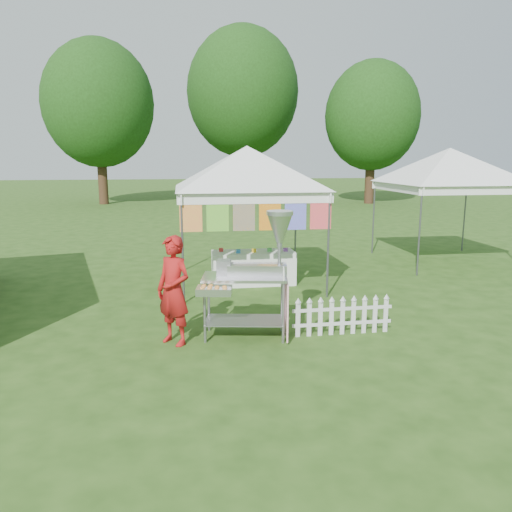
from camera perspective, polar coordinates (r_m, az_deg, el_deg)
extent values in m
plane|color=#264614|center=(7.89, 2.44, -9.21)|extent=(120.00, 120.00, 0.00)
cylinder|color=#59595E|center=(9.49, -8.39, 0.75)|extent=(0.04, 0.04, 2.10)
cylinder|color=#59595E|center=(9.91, 8.26, 1.19)|extent=(0.04, 0.04, 2.10)
cylinder|color=#59595E|center=(12.30, -8.48, 3.11)|extent=(0.04, 0.04, 2.10)
cylinder|color=#59595E|center=(12.62, 4.54, 3.40)|extent=(0.04, 0.04, 2.10)
cube|color=white|center=(9.48, 0.12, 6.65)|extent=(3.00, 0.03, 0.22)
cube|color=white|center=(12.29, -1.92, 7.67)|extent=(3.00, 0.03, 0.22)
pyramid|color=white|center=(10.86, -1.05, 12.50)|extent=(4.24, 4.24, 0.90)
cylinder|color=#59595E|center=(9.47, 0.12, 7.13)|extent=(3.00, 0.03, 0.03)
cube|color=#EB1A46|center=(9.40, -7.47, 4.86)|extent=(0.42, 0.01, 0.70)
cube|color=green|center=(9.42, -4.42, 4.94)|extent=(0.42, 0.01, 0.70)
cube|color=orange|center=(9.47, -1.39, 5.00)|extent=(0.42, 0.01, 0.70)
cube|color=#D44417|center=(9.54, 1.61, 5.05)|extent=(0.42, 0.01, 0.70)
cube|color=purple|center=(9.64, 4.54, 5.08)|extent=(0.42, 0.01, 0.70)
cube|color=#D61A64|center=(9.77, 7.41, 5.10)|extent=(0.42, 0.01, 0.70)
cylinder|color=#59595E|center=(12.28, 18.18, 2.66)|extent=(0.04, 0.04, 2.10)
cylinder|color=#59595E|center=(14.85, 13.28, 4.30)|extent=(0.04, 0.04, 2.10)
cylinder|color=#59595E|center=(16.12, 22.73, 4.25)|extent=(0.04, 0.04, 2.10)
cube|color=white|center=(12.89, 24.13, 6.88)|extent=(3.00, 0.03, 0.22)
cube|color=white|center=(15.35, 18.42, 7.81)|extent=(3.00, 0.03, 0.22)
pyramid|color=white|center=(14.09, 21.32, 11.45)|extent=(4.24, 4.24, 0.90)
cylinder|color=#59595E|center=(12.89, 24.16, 7.23)|extent=(3.00, 0.03, 0.03)
cylinder|color=#312311|center=(31.60, -17.16, 9.28)|extent=(0.56, 0.56, 3.96)
ellipsoid|color=#205517|center=(31.74, -17.58, 16.27)|extent=(6.40, 6.40, 7.36)
cylinder|color=#312311|center=(35.54, -1.48, 10.63)|extent=(0.56, 0.56, 4.84)
ellipsoid|color=#205517|center=(35.81, -1.52, 18.22)|extent=(7.60, 7.60, 8.74)
cylinder|color=#312311|center=(31.43, 12.88, 9.08)|extent=(0.56, 0.56, 3.52)
ellipsoid|color=#205517|center=(31.51, 13.16, 15.34)|extent=(5.60, 5.60, 6.44)
cylinder|color=gray|center=(7.54, -5.88, -6.41)|extent=(0.05, 0.05, 0.96)
cylinder|color=gray|center=(7.49, 3.14, -6.48)|extent=(0.05, 0.05, 0.96)
cylinder|color=gray|center=(8.05, -5.43, -5.26)|extent=(0.05, 0.05, 0.96)
cylinder|color=gray|center=(8.00, 3.00, -5.32)|extent=(0.05, 0.05, 0.96)
cube|color=gray|center=(7.81, -1.30, -7.36)|extent=(1.30, 0.80, 0.02)
cube|color=#B7B7BC|center=(7.62, -1.32, -2.42)|extent=(1.36, 0.84, 0.04)
cube|color=#B7B7BC|center=(7.64, 0.13, -1.60)|extent=(0.94, 0.41, 0.16)
cube|color=gray|center=(7.66, -3.69, -1.31)|extent=(0.25, 0.27, 0.23)
cylinder|color=gray|center=(7.57, 2.70, 1.18)|extent=(0.06, 0.06, 0.96)
cone|color=#B7B7BC|center=(7.53, 2.72, 3.17)|extent=(0.44, 0.44, 0.43)
cylinder|color=#B7B7BC|center=(7.50, 2.74, 4.94)|extent=(0.47, 0.47, 0.06)
cube|color=#B7B7BC|center=(7.28, -4.79, -3.96)|extent=(0.56, 0.40, 0.11)
cube|color=#FFABBA|center=(7.75, 3.51, -5.88)|extent=(0.15, 0.79, 0.86)
cube|color=white|center=(7.30, 3.17, -2.02)|extent=(0.04, 0.15, 0.19)
imported|color=#A21414|center=(7.48, -9.40, -3.91)|extent=(0.70, 0.70, 1.64)
cube|color=silver|center=(7.82, 4.81, -7.26)|extent=(0.07, 0.02, 0.56)
cube|color=silver|center=(7.86, 6.09, -7.18)|extent=(0.07, 0.02, 0.56)
cube|color=silver|center=(7.91, 7.36, -7.10)|extent=(0.07, 0.02, 0.56)
cube|color=silver|center=(7.96, 8.61, -7.01)|extent=(0.07, 0.02, 0.56)
cube|color=silver|center=(8.02, 9.84, -6.92)|extent=(0.07, 0.02, 0.56)
cube|color=silver|center=(8.08, 11.06, -6.83)|extent=(0.07, 0.02, 0.56)
cube|color=silver|center=(8.14, 12.26, -6.74)|extent=(0.07, 0.02, 0.56)
cube|color=silver|center=(8.20, 13.44, -6.64)|extent=(0.07, 0.02, 0.56)
cube|color=silver|center=(8.27, 14.59, -6.55)|extent=(0.07, 0.02, 0.56)
cube|color=silver|center=(8.05, 9.82, -7.60)|extent=(1.62, 0.04, 0.05)
cube|color=silver|center=(7.97, 9.88, -5.96)|extent=(1.62, 0.04, 0.05)
cube|color=white|center=(11.01, -0.31, -1.34)|extent=(1.80, 0.70, 0.73)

